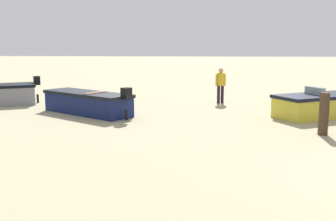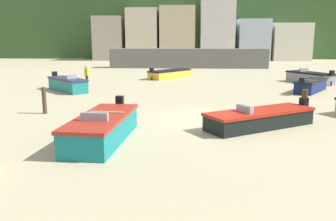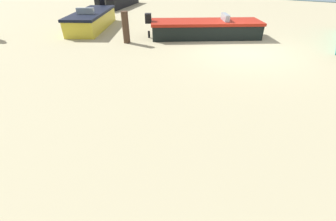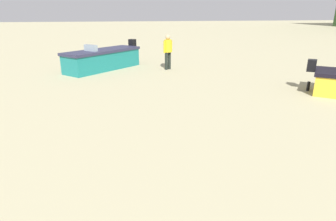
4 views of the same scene
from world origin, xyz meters
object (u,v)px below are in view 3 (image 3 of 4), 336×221
Objects in this scene: mooring_post_mid_beach at (126,28)px; boat_yellow_5 at (92,20)px; boat_black_8 at (205,29)px; boat_black_2 at (119,0)px.

boat_yellow_5 is at bearing -20.80° from mooring_post_mid_beach.
boat_yellow_5 is 6.03m from boat_black_8.
boat_black_8 is (-9.86, 5.52, -0.07)m from boat_black_2.
boat_black_8 is at bearing 164.02° from boat_yellow_5.
boat_yellow_5 is at bearing -109.81° from boat_black_8.
boat_black_2 reaches higher than boat_yellow_5.
boat_black_2 is at bearing -87.99° from boat_yellow_5.
boat_black_2 is 10.83m from mooring_post_mid_beach.
boat_black_2 reaches higher than boat_black_8.
boat_black_2 is 1.18× the size of boat_yellow_5.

